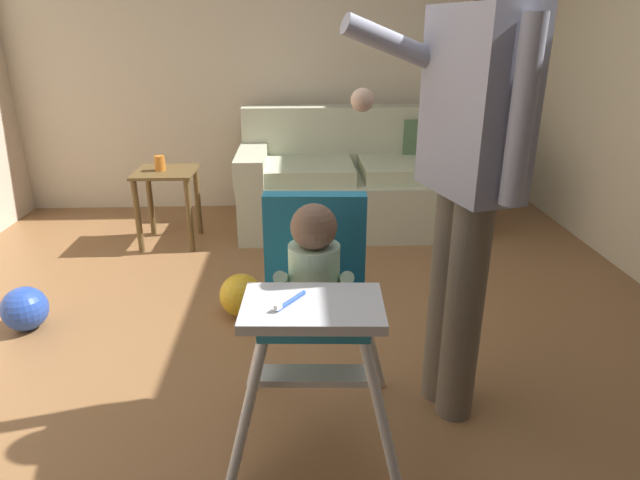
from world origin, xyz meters
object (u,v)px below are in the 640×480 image
object	(u,v)px
adult_standing	(467,175)
toy_ball	(25,309)
sippy_cup	(160,163)
side_table	(167,190)
toy_ball_second	(241,295)
couch	(356,182)
high_chair	(314,282)

from	to	relation	value
adult_standing	toy_ball	world-z (taller)	adult_standing
sippy_cup	side_table	bearing A→B (deg)	-0.00
toy_ball_second	side_table	world-z (taller)	side_table
side_table	toy_ball	bearing A→B (deg)	-112.40
side_table	couch	bearing A→B (deg)	14.01
toy_ball	side_table	size ratio (longest dim) A/B	0.43
toy_ball	sippy_cup	size ratio (longest dim) A/B	2.23
adult_standing	sippy_cup	world-z (taller)	adult_standing
high_chair	toy_ball	xyz separation A→B (m)	(-1.42, 0.81, -0.51)
toy_ball_second	sippy_cup	xyz separation A→B (m)	(-0.62, 1.07, 0.46)
couch	toy_ball_second	xyz separation A→B (m)	(-0.75, -1.40, -0.22)
couch	toy_ball	distance (m)	2.37
high_chair	toy_ball	world-z (taller)	high_chair
high_chair	toy_ball_second	world-z (taller)	high_chair
high_chair	sippy_cup	world-z (taller)	high_chair
couch	toy_ball_second	size ratio (longest dim) A/B	7.61
high_chair	toy_ball_second	size ratio (longest dim) A/B	4.03
high_chair	toy_ball_second	xyz separation A→B (m)	(-0.35, 0.91, -0.51)
adult_standing	toy_ball_second	size ratio (longest dim) A/B	7.41
adult_standing	side_table	world-z (taller)	adult_standing
sippy_cup	toy_ball_second	bearing A→B (deg)	-60.03
toy_ball	toy_ball_second	size ratio (longest dim) A/B	0.99
couch	toy_ball	bearing A→B (deg)	-50.47
high_chair	sippy_cup	bearing A→B (deg)	-150.98
adult_standing	side_table	bearing A→B (deg)	-66.38
couch	sippy_cup	size ratio (longest dim) A/B	17.21
adult_standing	sippy_cup	bearing A→B (deg)	-65.82
high_chair	sippy_cup	distance (m)	2.20
couch	toy_ball_second	distance (m)	1.61
toy_ball	side_table	distance (m)	1.29
adult_standing	toy_ball_second	world-z (taller)	adult_standing
high_chair	toy_ball	size ratio (longest dim) A/B	4.09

